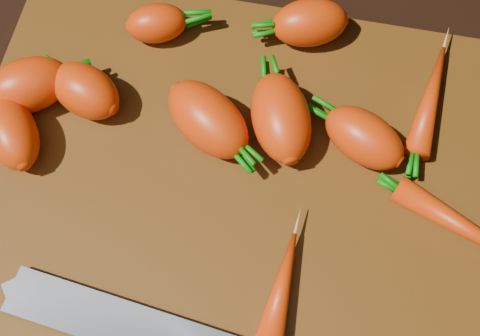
# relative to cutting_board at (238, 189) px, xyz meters

# --- Properties ---
(ground) EXTENTS (2.00, 2.00, 0.01)m
(ground) POSITION_rel_cutting_board_xyz_m (0.00, 0.00, -0.01)
(ground) COLOR black
(cutting_board) EXTENTS (0.50, 0.40, 0.01)m
(cutting_board) POSITION_rel_cutting_board_xyz_m (0.00, 0.00, 0.00)
(cutting_board) COLOR brown
(cutting_board) RESTS_ON ground
(carrot_0) EXTENTS (0.09, 0.08, 0.05)m
(carrot_0) POSITION_rel_cutting_board_xyz_m (-0.20, 0.05, 0.03)
(carrot_0) COLOR red
(carrot_0) RESTS_ON cutting_board
(carrot_1) EXTENTS (0.08, 0.07, 0.05)m
(carrot_1) POSITION_rel_cutting_board_xyz_m (-0.15, 0.06, 0.03)
(carrot_1) COLOR red
(carrot_1) RESTS_ON cutting_board
(carrot_2) EXTENTS (0.10, 0.10, 0.05)m
(carrot_2) POSITION_rel_cutting_board_xyz_m (-0.04, 0.05, 0.03)
(carrot_2) COLOR red
(carrot_2) RESTS_ON cutting_board
(carrot_3) EXTENTS (0.08, 0.10, 0.05)m
(carrot_3) POSITION_rel_cutting_board_xyz_m (0.03, 0.06, 0.03)
(carrot_3) COLOR red
(carrot_3) RESTS_ON cutting_board
(carrot_4) EXTENTS (0.08, 0.07, 0.05)m
(carrot_4) POSITION_rel_cutting_board_xyz_m (0.04, 0.17, 0.03)
(carrot_4) COLOR red
(carrot_4) RESTS_ON cutting_board
(carrot_5) EXTENTS (0.07, 0.06, 0.04)m
(carrot_5) POSITION_rel_cutting_board_xyz_m (-0.11, 0.14, 0.03)
(carrot_5) COLOR red
(carrot_5) RESTS_ON cutting_board
(carrot_6) EXTENTS (0.09, 0.08, 0.05)m
(carrot_6) POSITION_rel_cutting_board_xyz_m (0.10, 0.06, 0.03)
(carrot_6) COLOR red
(carrot_6) RESTS_ON cutting_board
(carrot_7) EXTENTS (0.04, 0.12, 0.02)m
(carrot_7) POSITION_rel_cutting_board_xyz_m (0.16, 0.11, 0.02)
(carrot_7) COLOR red
(carrot_7) RESTS_ON cutting_board
(carrot_8) EXTENTS (0.14, 0.08, 0.02)m
(carrot_8) POSITION_rel_cutting_board_xyz_m (0.20, -0.01, 0.02)
(carrot_8) COLOR red
(carrot_8) RESTS_ON cutting_board
(carrot_9) EXTENTS (0.03, 0.09, 0.02)m
(carrot_9) POSITION_rel_cutting_board_xyz_m (0.05, -0.08, 0.02)
(carrot_9) COLOR red
(carrot_9) RESTS_ON cutting_board
(carrot_10) EXTENTS (0.08, 0.09, 0.05)m
(carrot_10) POSITION_rel_cutting_board_xyz_m (-0.21, 0.00, 0.03)
(carrot_10) COLOR red
(carrot_10) RESTS_ON cutting_board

